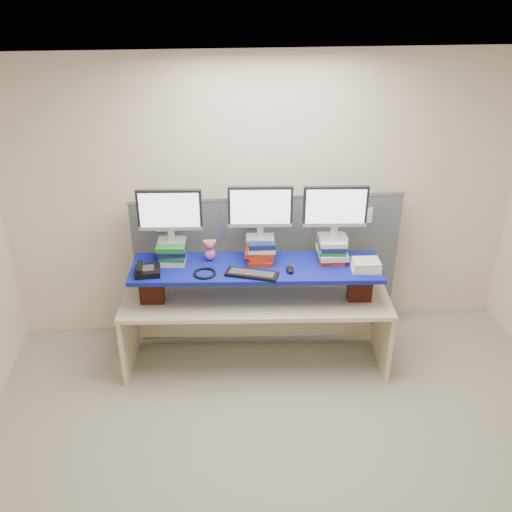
{
  "coord_description": "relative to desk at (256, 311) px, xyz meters",
  "views": [
    {
      "loc": [
        -0.6,
        -3.12,
        3.5
      ],
      "look_at": [
        -0.17,
        1.28,
        1.17
      ],
      "focal_mm": 40.0,
      "sensor_mm": 36.0,
      "label": 1
    }
  ],
  "objects": [
    {
      "name": "brick_pier_right",
      "position": [
        0.92,
        -0.12,
        0.29
      ],
      "size": [
        0.22,
        0.13,
        0.29
      ],
      "primitive_type": "cube",
      "rotation": [
        0.0,
        0.0,
        -0.08
      ],
      "color": "maroon",
      "rests_on": "desk"
    },
    {
      "name": "cubicle_partition",
      "position": [
        0.17,
        0.5,
        0.18
      ],
      "size": [
        2.6,
        0.06,
        1.53
      ],
      "color": "#4F555D",
      "rests_on": "ground"
    },
    {
      "name": "binder_stack",
      "position": [
        0.95,
        -0.16,
        0.52
      ],
      "size": [
        0.27,
        0.22,
        0.09
      ],
      "rotation": [
        0.0,
        0.0,
        -0.08
      ],
      "color": "beige",
      "rests_on": "blue_board"
    },
    {
      "name": "mouse",
      "position": [
        0.28,
        -0.13,
        0.49
      ],
      "size": [
        0.09,
        0.13,
        0.04
      ],
      "primitive_type": "ellipsoid",
      "rotation": [
        0.0,
        0.0,
        0.17
      ],
      "color": "black",
      "rests_on": "blue_board"
    },
    {
      "name": "book_stack_left",
      "position": [
        -0.73,
        0.17,
        0.57
      ],
      "size": [
        0.28,
        0.31,
        0.19
      ],
      "color": "beige",
      "rests_on": "blue_board"
    },
    {
      "name": "monitor_center",
      "position": [
        0.05,
        0.12,
        0.97
      ],
      "size": [
        0.56,
        0.18,
        0.49
      ],
      "rotation": [
        0.0,
        0.0,
        -0.08
      ],
      "color": "#B6B7BC",
      "rests_on": "book_stack_center"
    },
    {
      "name": "desk",
      "position": [
        0.0,
        0.0,
        0.0
      ],
      "size": [
        2.48,
        0.9,
        0.74
      ],
      "rotation": [
        0.0,
        0.0,
        -0.08
      ],
      "color": "beige",
      "rests_on": "ground"
    },
    {
      "name": "room",
      "position": [
        0.17,
        -1.28,
        0.81
      ],
      "size": [
        5.0,
        4.0,
        2.8
      ],
      "color": "#F5E4CA",
      "rests_on": "ground"
    },
    {
      "name": "book_stack_center",
      "position": [
        0.05,
        0.12,
        0.58
      ],
      "size": [
        0.28,
        0.33,
        0.21
      ],
      "color": "#A92713",
      "rests_on": "blue_board"
    },
    {
      "name": "blue_board",
      "position": [
        -0.0,
        -0.0,
        0.46
      ],
      "size": [
        2.24,
        0.72,
        0.04
      ],
      "primitive_type": "cube",
      "rotation": [
        0.0,
        0.0,
        -0.08
      ],
      "color": "navy",
      "rests_on": "brick_pier_left"
    },
    {
      "name": "monitor_left",
      "position": [
        -0.73,
        0.18,
        0.94
      ],
      "size": [
        0.56,
        0.18,
        0.49
      ],
      "rotation": [
        0.0,
        0.0,
        -0.08
      ],
      "color": "#B6B7BC",
      "rests_on": "book_stack_left"
    },
    {
      "name": "desk_phone",
      "position": [
        -0.95,
        -0.05,
        0.51
      ],
      "size": [
        0.22,
        0.2,
        0.09
      ],
      "rotation": [
        0.0,
        0.0,
        0.05
      ],
      "color": "black",
      "rests_on": "blue_board"
    },
    {
      "name": "book_stack_right",
      "position": [
        0.69,
        0.07,
        0.58
      ],
      "size": [
        0.27,
        0.32,
        0.21
      ],
      "color": "#A92713",
      "rests_on": "blue_board"
    },
    {
      "name": "keyboard",
      "position": [
        -0.05,
        -0.16,
        0.49
      ],
      "size": [
        0.47,
        0.29,
        0.03
      ],
      "rotation": [
        0.0,
        0.0,
        -0.33
      ],
      "color": "black",
      "rests_on": "blue_board"
    },
    {
      "name": "headset",
      "position": [
        -0.45,
        -0.1,
        0.49
      ],
      "size": [
        0.26,
        0.26,
        0.02
      ],
      "primitive_type": "torus",
      "rotation": [
        0.0,
        0.0,
        -0.39
      ],
      "color": "black",
      "rests_on": "blue_board"
    },
    {
      "name": "plush_toy",
      "position": [
        -0.4,
        0.16,
        0.58
      ],
      "size": [
        0.12,
        0.09,
        0.2
      ],
      "rotation": [
        0.0,
        0.0,
        0.04
      ],
      "color": "#D04F83",
      "rests_on": "blue_board"
    },
    {
      "name": "monitor_right",
      "position": [
        0.7,
        0.06,
        0.96
      ],
      "size": [
        0.56,
        0.18,
        0.49
      ],
      "rotation": [
        0.0,
        0.0,
        -0.08
      ],
      "color": "#B6B7BC",
      "rests_on": "book_stack_right"
    },
    {
      "name": "brick_pier_left",
      "position": [
        -0.93,
        0.02,
        0.29
      ],
      "size": [
        0.22,
        0.13,
        0.29
      ],
      "primitive_type": "cube",
      "rotation": [
        0.0,
        0.0,
        -0.08
      ],
      "color": "maroon",
      "rests_on": "desk"
    }
  ]
}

